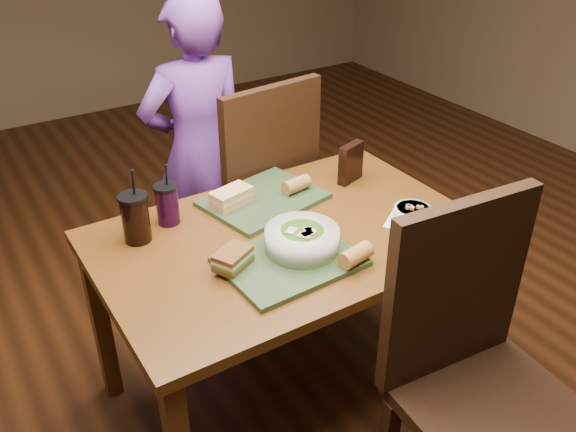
% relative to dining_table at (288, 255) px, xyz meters
% --- Properties ---
extents(ground, '(6.00, 6.00, 0.00)m').
position_rel_dining_table_xyz_m(ground, '(0.00, 0.00, -0.66)').
color(ground, '#381C0B').
rests_on(ground, ground).
extents(dining_table, '(1.30, 0.85, 0.75)m').
position_rel_dining_table_xyz_m(dining_table, '(0.00, 0.00, 0.00)').
color(dining_table, '#593411').
rests_on(dining_table, ground).
extents(chair_near, '(0.51, 0.52, 1.10)m').
position_rel_dining_table_xyz_m(chair_near, '(0.19, -0.70, -0.05)').
color(chair_near, black).
rests_on(chair_near, ground).
extents(chair_far, '(0.53, 0.53, 1.10)m').
position_rel_dining_table_xyz_m(chair_far, '(0.22, 0.59, -0.05)').
color(chair_far, black).
rests_on(chair_far, ground).
extents(diner, '(0.52, 0.34, 1.42)m').
position_rel_dining_table_xyz_m(diner, '(0.06, 0.86, 0.05)').
color(diner, '#64338D').
rests_on(diner, ground).
extents(tray_near, '(0.43, 0.34, 0.02)m').
position_rel_dining_table_xyz_m(tray_near, '(-0.09, -0.16, 0.10)').
color(tray_near, '#2B4324').
rests_on(tray_near, dining_table).
extents(tray_far, '(0.48, 0.40, 0.02)m').
position_rel_dining_table_xyz_m(tray_far, '(0.04, 0.24, 0.10)').
color(tray_far, '#2B4324').
rests_on(tray_far, dining_table).
extents(salad_bowl, '(0.24, 0.24, 0.08)m').
position_rel_dining_table_xyz_m(salad_bowl, '(-0.03, -0.13, 0.15)').
color(salad_bowl, silver).
rests_on(salad_bowl, tray_near).
extents(soup_bowl, '(0.23, 0.23, 0.07)m').
position_rel_dining_table_xyz_m(soup_bowl, '(0.41, -0.17, 0.12)').
color(soup_bowl, white).
rests_on(soup_bowl, dining_table).
extents(sandwich_near, '(0.14, 0.13, 0.06)m').
position_rel_dining_table_xyz_m(sandwich_near, '(-0.26, -0.09, 0.14)').
color(sandwich_near, '#593819').
rests_on(sandwich_near, tray_near).
extents(sandwich_far, '(0.17, 0.12, 0.06)m').
position_rel_dining_table_xyz_m(sandwich_far, '(-0.08, 0.26, 0.14)').
color(sandwich_far, tan).
rests_on(sandwich_far, tray_far).
extents(baguette_near, '(0.12, 0.08, 0.06)m').
position_rel_dining_table_xyz_m(baguette_near, '(0.07, -0.28, 0.14)').
color(baguette_near, '#AD7533').
rests_on(baguette_near, tray_near).
extents(baguette_far, '(0.11, 0.07, 0.05)m').
position_rel_dining_table_xyz_m(baguette_far, '(0.17, 0.22, 0.14)').
color(baguette_far, '#AD7533').
rests_on(baguette_far, tray_far).
extents(cup_cola, '(0.10, 0.10, 0.27)m').
position_rel_dining_table_xyz_m(cup_cola, '(-0.45, 0.24, 0.18)').
color(cup_cola, black).
rests_on(cup_cola, dining_table).
extents(cup_berry, '(0.08, 0.08, 0.23)m').
position_rel_dining_table_xyz_m(cup_berry, '(-0.32, 0.29, 0.17)').
color(cup_berry, black).
rests_on(cup_berry, dining_table).
extents(chip_bag, '(0.13, 0.07, 0.16)m').
position_rel_dining_table_xyz_m(chip_bag, '(0.42, 0.20, 0.17)').
color(chip_bag, black).
rests_on(chip_bag, dining_table).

